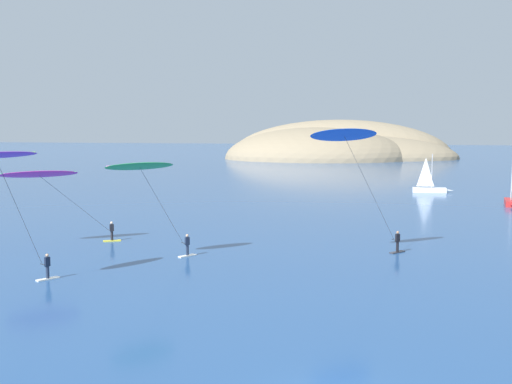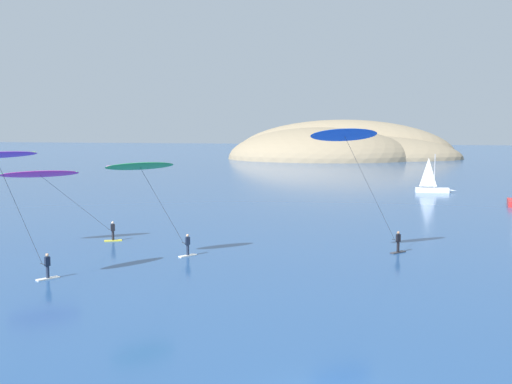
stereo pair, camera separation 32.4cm
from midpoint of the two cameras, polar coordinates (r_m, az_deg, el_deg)
name	(u,v)px [view 1 (the left image)]	position (r m, az deg, el deg)	size (l,w,h in m)	color
headland_island	(332,158)	(194.09, 6.75, 3.05)	(69.58, 50.68, 22.85)	#84755B
sailboat_near	(511,200)	(85.55, 21.63, -0.69)	(2.01, 5.96, 5.70)	#B22323
sailboat_far	(431,188)	(98.12, 15.24, 0.33)	(5.92, 1.58, 5.70)	white
kitesurfer_purple	(0,166)	(41.88, -22.02, 2.16)	(4.17, 6.12, 8.51)	silver
kitesurfer_green	(143,172)	(47.25, -10.17, 1.72)	(5.72, 5.71, 7.43)	silver
kitesurfer_blue	(348,142)	(47.78, 7.97, 4.42)	(7.47, 6.53, 9.84)	#2D2D33
kitesurfer_magenta	(43,178)	(55.22, -18.54, 1.19)	(8.37, 6.62, 6.41)	yellow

